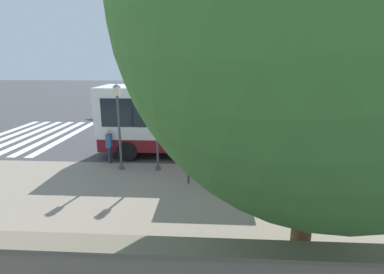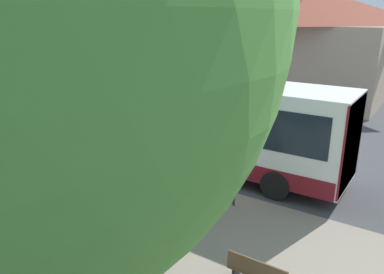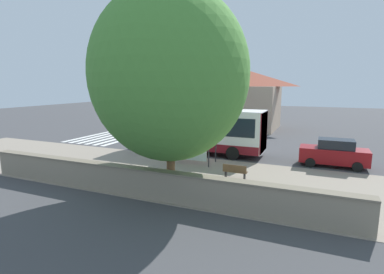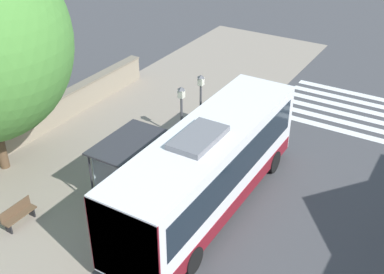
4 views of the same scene
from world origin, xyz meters
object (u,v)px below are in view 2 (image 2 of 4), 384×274
Objects in this scene: bus_shelter at (181,143)px; street_lamp_near at (98,112)px; street_lamp_far at (130,117)px; shade_tree at (5,12)px; bus at (212,121)px; pedestrian at (103,135)px; bench at (258,274)px.

street_lamp_near reaches higher than bus_shelter.
bus_shelter is at bearing -100.64° from street_lamp_near.
street_lamp_far is at bearing -89.32° from street_lamp_near.
shade_tree reaches higher than street_lamp_far.
street_lamp_far is at bearing 32.13° from shade_tree.
street_lamp_far is at bearing 140.90° from bus.
bus_shelter is at bearing 12.98° from shade_tree.
pedestrian is (1.71, 5.37, -1.18)m from bus_shelter.
street_lamp_far reaches higher than pedestrian.
street_lamp_far is (-2.46, 2.00, 0.40)m from bus.
bus_shelter is 1.91× the size of pedestrian.
shade_tree is (-9.26, -2.27, 4.00)m from bus.
shade_tree is (-3.59, 2.35, 5.47)m from bench.
pedestrian is 0.42× the size of street_lamp_far.
bus is 7.49× the size of bench.
pedestrian is at bearing 110.10° from bus.
bench is at bearing -115.83° from street_lamp_far.
pedestrian is 0.16× the size of shade_tree.
bus_shelter is (-3.34, -0.90, 0.21)m from bus.
bench is 6.96m from shade_tree.
street_lamp_far is (-0.83, -2.46, 1.37)m from pedestrian.
bus_shelter reaches higher than bench.
shade_tree reaches higher than bus_shelter.
shade_tree reaches higher than bench.
shade_tree is (-6.78, -5.93, 3.65)m from street_lamp_near.
street_lamp_near is 0.38× the size of shade_tree.
bus is 3.47m from bus_shelter.
bus is at bearing 15.16° from bus_shelter.
pedestrian is 9.94m from bench.
street_lamp_near is at bearing 124.10° from bus.
bus is 3.35× the size of bus_shelter.
shade_tree is (-7.62, -6.73, 4.98)m from pedestrian.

